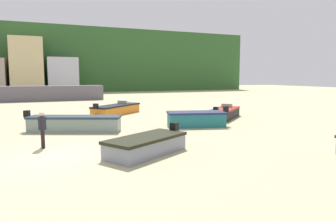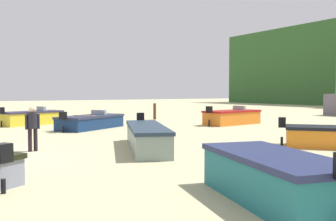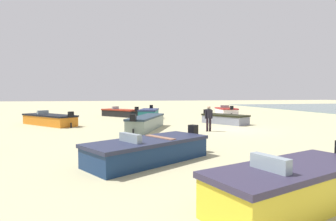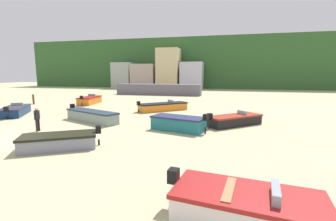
{
  "view_description": "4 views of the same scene",
  "coord_description": "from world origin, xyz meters",
  "px_view_note": "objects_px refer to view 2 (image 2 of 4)",
  "views": [
    {
      "loc": [
        -0.37,
        -12.56,
        3.14
      ],
      "look_at": [
        6.69,
        4.29,
        1.09
      ],
      "focal_mm": 32.37,
      "sensor_mm": 36.0,
      "label": 1
    },
    {
      "loc": [
        13.65,
        -1.36,
        2.14
      ],
      "look_at": [
        -1.91,
        8.38,
        1.23
      ],
      "focal_mm": 40.45,
      "sensor_mm": 36.0,
      "label": 2
    },
    {
      "loc": [
        -16.54,
        7.73,
        2.33
      ],
      "look_at": [
        0.59,
        4.1,
        1.28
      ],
      "focal_mm": 29.13,
      "sensor_mm": 36.0,
      "label": 3
    },
    {
      "loc": [
        11.66,
        -11.05,
        3.77
      ],
      "look_at": [
        6.8,
        8.6,
        0.62
      ],
      "focal_mm": 25.19,
      "sensor_mm": 36.0,
      "label": 4
    }
  ],
  "objects_px": {
    "boat_teal_5": "(274,178)",
    "beach_walker_foreground": "(33,125)",
    "boat_navy_0": "(91,122)",
    "mooring_post_near_water": "(155,111)",
    "boat_grey_7": "(147,137)",
    "boat_orange_6": "(232,117)",
    "boat_yellow_1": "(32,118)"
  },
  "relations": [
    {
      "from": "boat_teal_5",
      "to": "beach_walker_foreground",
      "type": "distance_m",
      "value": 9.37
    },
    {
      "from": "boat_navy_0",
      "to": "mooring_post_near_water",
      "type": "distance_m",
      "value": 8.14
    },
    {
      "from": "boat_grey_7",
      "to": "mooring_post_near_water",
      "type": "xyz_separation_m",
      "value": [
        -13.0,
        7.87,
        0.17
      ]
    },
    {
      "from": "boat_orange_6",
      "to": "mooring_post_near_water",
      "type": "distance_m",
      "value": 6.9
    },
    {
      "from": "mooring_post_near_water",
      "to": "boat_grey_7",
      "type": "bearing_deg",
      "value": -31.18
    },
    {
      "from": "boat_grey_7",
      "to": "mooring_post_near_water",
      "type": "height_order",
      "value": "mooring_post_near_water"
    },
    {
      "from": "boat_navy_0",
      "to": "mooring_post_near_water",
      "type": "xyz_separation_m",
      "value": [
        -4.42,
        6.83,
        0.22
      ]
    },
    {
      "from": "boat_navy_0",
      "to": "boat_yellow_1",
      "type": "bearing_deg",
      "value": 175.51
    },
    {
      "from": "boat_yellow_1",
      "to": "boat_teal_5",
      "type": "height_order",
      "value": "boat_teal_5"
    },
    {
      "from": "boat_navy_0",
      "to": "boat_grey_7",
      "type": "height_order",
      "value": "boat_grey_7"
    },
    {
      "from": "boat_grey_7",
      "to": "beach_walker_foreground",
      "type": "bearing_deg",
      "value": -1.64
    },
    {
      "from": "boat_orange_6",
      "to": "mooring_post_near_water",
      "type": "xyz_separation_m",
      "value": [
        -6.58,
        -2.07,
        0.15
      ]
    },
    {
      "from": "boat_teal_5",
      "to": "boat_orange_6",
      "type": "distance_m",
      "value": 17.65
    },
    {
      "from": "boat_navy_0",
      "to": "boat_yellow_1",
      "type": "distance_m",
      "value": 5.03
    },
    {
      "from": "boat_orange_6",
      "to": "beach_walker_foreground",
      "type": "distance_m",
      "value": 14.45
    },
    {
      "from": "boat_navy_0",
      "to": "mooring_post_near_water",
      "type": "bearing_deg",
      "value": 91.08
    },
    {
      "from": "boat_yellow_1",
      "to": "boat_teal_5",
      "type": "relative_size",
      "value": 1.06
    },
    {
      "from": "boat_yellow_1",
      "to": "boat_grey_7",
      "type": "distance_m",
      "value": 13.12
    },
    {
      "from": "boat_yellow_1",
      "to": "boat_grey_7",
      "type": "xyz_separation_m",
      "value": [
        13.05,
        1.28,
        -0.01
      ]
    },
    {
      "from": "boat_teal_5",
      "to": "boat_grey_7",
      "type": "xyz_separation_m",
      "value": [
        -7.29,
        1.19,
        -0.03
      ]
    },
    {
      "from": "boat_teal_5",
      "to": "boat_grey_7",
      "type": "height_order",
      "value": "boat_teal_5"
    },
    {
      "from": "boat_teal_5",
      "to": "boat_navy_0",
      "type": "bearing_deg",
      "value": 97.44
    },
    {
      "from": "boat_navy_0",
      "to": "boat_yellow_1",
      "type": "relative_size",
      "value": 1.11
    },
    {
      "from": "mooring_post_near_water",
      "to": "beach_walker_foreground",
      "type": "bearing_deg",
      "value": -45.78
    },
    {
      "from": "boat_yellow_1",
      "to": "mooring_post_near_water",
      "type": "bearing_deg",
      "value": 70.04
    },
    {
      "from": "boat_yellow_1",
      "to": "boat_orange_6",
      "type": "bearing_deg",
      "value": 39.75
    },
    {
      "from": "boat_orange_6",
      "to": "boat_grey_7",
      "type": "bearing_deg",
      "value": -65.06
    },
    {
      "from": "boat_navy_0",
      "to": "boat_orange_6",
      "type": "height_order",
      "value": "boat_orange_6"
    },
    {
      "from": "boat_teal_5",
      "to": "mooring_post_near_water",
      "type": "height_order",
      "value": "boat_teal_5"
    },
    {
      "from": "boat_yellow_1",
      "to": "mooring_post_near_water",
      "type": "height_order",
      "value": "mooring_post_near_water"
    },
    {
      "from": "boat_grey_7",
      "to": "boat_teal_5",
      "type": "bearing_deg",
      "value": 103.82
    },
    {
      "from": "boat_teal_5",
      "to": "mooring_post_near_water",
      "type": "xyz_separation_m",
      "value": [
        -20.29,
        9.05,
        0.15
      ]
    }
  ]
}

